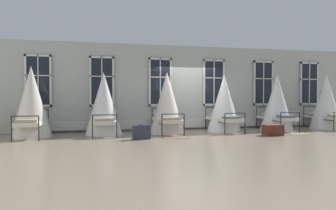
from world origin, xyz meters
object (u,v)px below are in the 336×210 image
cot_second (104,104)px  cot_fourth (224,104)px  cot_sixth (326,102)px  travel_trunk (273,130)px  cot_first (31,103)px  cot_fifth (277,103)px  suitcase_dark (141,132)px  cot_third (167,104)px

cot_second → cot_fourth: (4.47, -0.06, -0.01)m
cot_sixth → travel_trunk: bearing=115.5°
cot_first → cot_sixth: 11.33m
cot_first → cot_fifth: cot_first is taller
cot_fifth → suitcase_dark: cot_fifth is taller
cot_second → travel_trunk: size_ratio=3.40×
cot_sixth → suitcase_dark: size_ratio=3.81×
cot_fourth → travel_trunk: bearing=-143.9°
cot_first → cot_fifth: 9.08m
cot_second → suitcase_dark: cot_second is taller
cot_fifth → travel_trunk: cot_fifth is taller
cot_fifth → cot_fourth: bearing=92.7°
cot_first → travel_trunk: bearing=-99.3°
cot_third → suitcase_dark: 2.03m
suitcase_dark → cot_fifth: bearing=3.6°
cot_second → suitcase_dark: 2.02m
cot_third → cot_fifth: 4.49m
cot_sixth → cot_first: bearing=91.5°
cot_first → cot_fourth: bearing=-88.5°
cot_first → cot_second: size_ratio=1.07×
cot_second → travel_trunk: bearing=-105.5°
suitcase_dark → travel_trunk: (4.52, -0.09, -0.04)m
cot_third → travel_trunk: cot_third is taller
cot_sixth → cot_fifth: bearing=90.3°
suitcase_dark → cot_fourth: bearing=11.8°
travel_trunk → suitcase_dark: bearing=178.8°
suitcase_dark → travel_trunk: size_ratio=0.92×
cot_third → suitcase_dark: bearing=141.4°
cot_fourth → suitcase_dark: (-3.38, -1.42, -0.82)m
cot_first → cot_third: (4.59, 0.02, -0.06)m
cot_sixth → suitcase_dark: bearing=101.6°
cot_second → cot_sixth: bearing=-90.2°
cot_first → cot_third: 4.59m
cot_third → cot_fourth: cot_third is taller
cot_fifth → travel_trunk: bearing=145.7°
cot_third → cot_sixth: cot_sixth is taller
cot_first → travel_trunk: (7.95, -1.50, -0.95)m
cot_first → cot_second: bearing=-86.8°
suitcase_dark → cot_second: bearing=115.5°
cot_third → cot_second: bearing=89.1°
cot_fifth → cot_third: bearing=92.0°
cot_third → cot_fourth: (2.22, -0.02, -0.03)m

